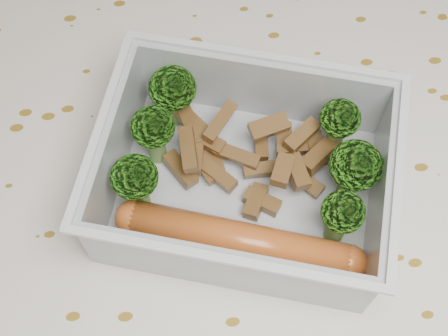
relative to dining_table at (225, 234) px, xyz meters
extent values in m
cube|color=brown|center=(0.00, 0.00, 0.06)|extent=(1.40, 0.90, 0.04)
cube|color=silver|center=(0.00, 0.00, 0.09)|extent=(1.46, 0.96, 0.01)
cube|color=silver|center=(0.01, -0.01, 0.09)|extent=(0.21, 0.18, 0.00)
cube|color=silver|center=(0.03, 0.05, 0.12)|extent=(0.17, 0.06, 0.06)
cube|color=silver|center=(-0.01, -0.07, 0.12)|extent=(0.17, 0.06, 0.06)
cube|color=silver|center=(0.09, -0.03, 0.12)|extent=(0.04, 0.12, 0.06)
cube|color=silver|center=(-0.07, 0.02, 0.12)|extent=(0.04, 0.12, 0.06)
cube|color=silver|center=(0.03, 0.06, 0.15)|extent=(0.18, 0.07, 0.00)
cube|color=silver|center=(-0.01, -0.07, 0.15)|extent=(0.18, 0.07, 0.00)
cube|color=silver|center=(0.10, -0.04, 0.15)|extent=(0.05, 0.13, 0.00)
cube|color=silver|center=(-0.07, 0.02, 0.15)|extent=(0.05, 0.13, 0.00)
cylinder|color=#608C3F|center=(-0.03, 0.06, 0.11)|extent=(0.02, 0.02, 0.03)
ellipsoid|color=#388018|center=(-0.03, 0.06, 0.13)|extent=(0.03, 0.03, 0.03)
cylinder|color=#608C3F|center=(0.08, 0.02, 0.11)|extent=(0.02, 0.02, 0.03)
ellipsoid|color=#388018|center=(0.08, 0.02, 0.13)|extent=(0.03, 0.03, 0.02)
cylinder|color=#608C3F|center=(-0.04, 0.03, 0.11)|extent=(0.02, 0.02, 0.03)
ellipsoid|color=#388018|center=(-0.04, 0.03, 0.13)|extent=(0.03, 0.03, 0.02)
cylinder|color=#608C3F|center=(0.08, -0.02, 0.11)|extent=(0.02, 0.02, 0.03)
ellipsoid|color=#388018|center=(0.08, -0.02, 0.13)|extent=(0.03, 0.03, 0.03)
cylinder|color=#608C3F|center=(-0.06, -0.01, 0.11)|extent=(0.02, 0.02, 0.03)
ellipsoid|color=#388018|center=(-0.06, -0.01, 0.13)|extent=(0.03, 0.03, 0.03)
cylinder|color=#608C3F|center=(0.07, -0.05, 0.11)|extent=(0.02, 0.02, 0.03)
ellipsoid|color=#388018|center=(0.07, -0.05, 0.13)|extent=(0.03, 0.03, 0.02)
cube|color=brown|center=(0.02, -0.02, 0.10)|extent=(0.03, 0.02, 0.01)
cube|color=brown|center=(-0.02, 0.04, 0.11)|extent=(0.03, 0.03, 0.01)
cube|color=brown|center=(-0.02, 0.04, 0.11)|extent=(0.02, 0.03, 0.01)
cube|color=brown|center=(-0.01, 0.02, 0.10)|extent=(0.02, 0.03, 0.01)
cube|color=brown|center=(0.03, 0.01, 0.10)|extent=(0.02, 0.01, 0.01)
cube|color=brown|center=(-0.01, 0.03, 0.11)|extent=(0.03, 0.03, 0.01)
cube|color=brown|center=(0.02, -0.02, 0.10)|extent=(0.02, 0.03, 0.01)
cube|color=brown|center=(0.06, 0.01, 0.11)|extent=(0.03, 0.03, 0.01)
cube|color=brown|center=(0.03, 0.02, 0.10)|extent=(0.01, 0.03, 0.01)
cube|color=brown|center=(0.06, 0.02, 0.10)|extent=(0.02, 0.01, 0.01)
cube|color=brown|center=(-0.02, 0.02, 0.12)|extent=(0.01, 0.03, 0.01)
cube|color=brown|center=(0.05, 0.00, 0.10)|extent=(0.03, 0.03, 0.01)
cube|color=brown|center=(-0.03, 0.01, 0.10)|extent=(0.02, 0.03, 0.01)
cube|color=brown|center=(0.04, 0.02, 0.11)|extent=(0.01, 0.03, 0.01)
cube|color=brown|center=(-0.01, 0.01, 0.10)|extent=(0.03, 0.03, 0.01)
cube|color=brown|center=(0.01, 0.01, 0.11)|extent=(0.03, 0.02, 0.01)
cube|color=brown|center=(0.07, 0.02, 0.10)|extent=(0.01, 0.02, 0.01)
cube|color=brown|center=(0.00, 0.04, 0.12)|extent=(0.03, 0.03, 0.01)
cube|color=brown|center=(-0.02, 0.02, 0.11)|extent=(0.02, 0.03, 0.01)
cube|color=brown|center=(0.03, 0.03, 0.12)|extent=(0.03, 0.02, 0.01)
cube|color=brown|center=(0.05, 0.02, 0.12)|extent=(0.03, 0.02, 0.01)
cube|color=brown|center=(-0.01, 0.02, 0.10)|extent=(0.02, 0.03, 0.01)
cube|color=brown|center=(0.03, 0.01, 0.10)|extent=(0.03, 0.01, 0.01)
cube|color=brown|center=(0.04, -0.01, 0.12)|extent=(0.02, 0.02, 0.01)
cube|color=brown|center=(0.05, -0.01, 0.11)|extent=(0.02, 0.03, 0.01)
cylinder|color=#B1531E|center=(0.00, -0.05, 0.11)|extent=(0.14, 0.07, 0.02)
sphere|color=#B1531E|center=(0.07, -0.07, 0.11)|extent=(0.02, 0.02, 0.02)
sphere|color=#B1531E|center=(-0.06, -0.02, 0.11)|extent=(0.02, 0.02, 0.02)
camera|label=1|loc=(-0.03, -0.18, 0.48)|focal=50.00mm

